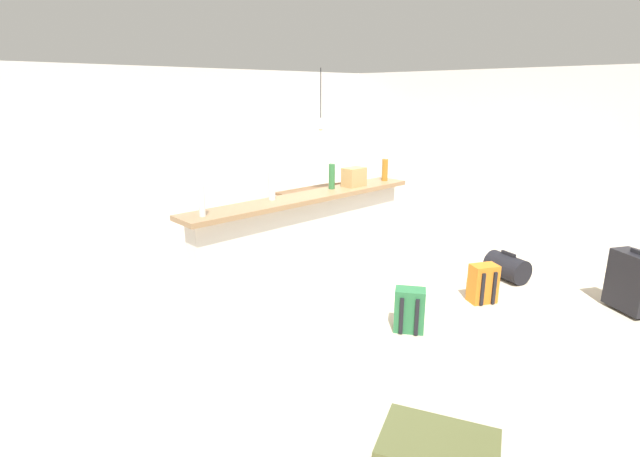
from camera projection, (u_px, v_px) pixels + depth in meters
ground_plane at (371, 295)px, 5.38m from camera, size 13.00×13.00×0.05m
wall_back at (219, 156)px, 7.16m from camera, size 6.60×0.10×2.50m
wall_right at (491, 155)px, 7.24m from camera, size 0.10×6.00×2.50m
partition_half_wall at (307, 246)px, 5.32m from camera, size 2.80×0.20×1.06m
bar_countertop at (307, 198)px, 5.16m from camera, size 2.96×0.40×0.05m
bottle_white at (202, 201)px, 4.26m from camera, size 0.06×0.06×0.28m
bottle_clear at (272, 186)px, 4.91m from camera, size 0.07×0.07×0.28m
bottle_green at (332, 176)px, 5.46m from camera, size 0.07×0.07×0.29m
bottle_amber at (385, 170)px, 5.96m from camera, size 0.08×0.08×0.27m
grocery_bag at (354, 177)px, 5.62m from camera, size 0.26×0.18×0.22m
dining_table at (320, 197)px, 7.21m from camera, size 1.10×0.80×0.74m
dining_chair_near_partition at (346, 212)px, 6.89m from camera, size 0.48×0.48×0.93m
pendant_lamp at (321, 123)px, 6.81m from camera, size 0.34×0.34×0.86m
suitcase_flat_olive at (439, 456)px, 2.83m from camera, size 0.74×0.89×0.22m
backpack_green at (409, 310)px, 4.50m from camera, size 0.33×0.34×0.42m
backpack_orange at (482, 284)px, 5.12m from camera, size 0.33×0.32×0.42m
suitcase_upright_black at (632, 282)px, 4.85m from camera, size 0.42×0.50×0.67m
duffel_bag_black at (507, 267)px, 5.75m from camera, size 0.42×0.54×0.34m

